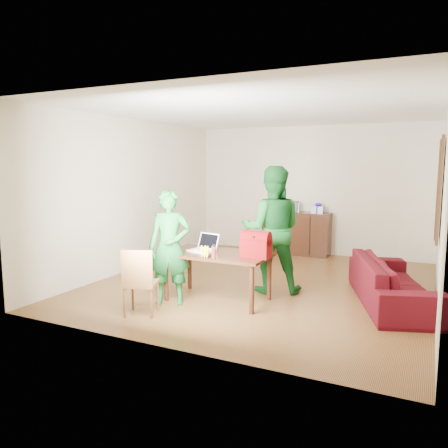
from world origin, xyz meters
The scene contains 10 objects.
room centered at (0.01, 0.13, 1.31)m, with size 5.20×5.70×2.90m.
table centered at (-0.27, -1.08, 0.60)m, with size 1.45×0.82×0.68m.
chair centered at (-0.88, -2.02, 0.25)m, with size 0.50×0.49×0.87m.
person_near centered at (-0.80, -1.47, 0.79)m, with size 0.57×0.38×1.57m, color #135921.
person_far centered at (0.25, -0.32, 0.94)m, with size 0.91×0.71×1.88m, color #13561E.
laptop centered at (-0.53, -1.09, 0.73)m, with size 0.39×0.31×0.25m.
bananas centered at (-0.29, -1.42, 0.71)m, with size 0.16×0.10×0.06m, color gold, non-canonical shape.
bottle centered at (-0.16, -1.42, 0.77)m, with size 0.06×0.06×0.18m, color #562313.
red_bag centered at (0.32, -1.13, 0.82)m, with size 0.38×0.22×0.28m, color #680608.
sofa centered at (1.95, -0.18, 0.31)m, with size 2.12×0.83×0.62m, color #330607.
Camera 1 is at (2.40, -6.39, 1.91)m, focal length 35.00 mm.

